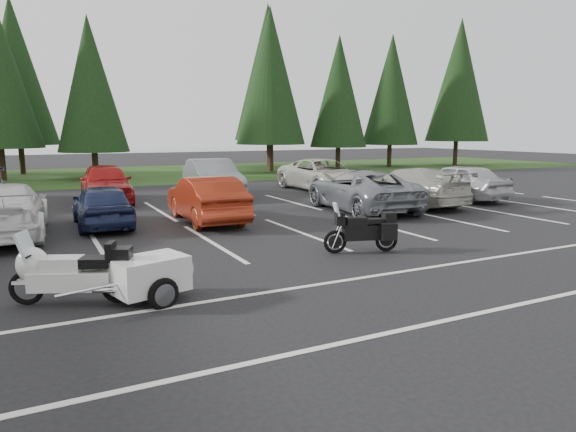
# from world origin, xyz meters

# --- Properties ---
(ground) EXTENTS (120.00, 120.00, 0.00)m
(ground) POSITION_xyz_m (0.00, 0.00, 0.00)
(ground) COLOR black
(ground) RESTS_ON ground
(grass_strip) EXTENTS (80.00, 16.00, 0.01)m
(grass_strip) POSITION_xyz_m (0.00, 24.00, 0.01)
(grass_strip) COLOR #1C3611
(grass_strip) RESTS_ON ground
(lake_water) EXTENTS (70.00, 50.00, 0.02)m
(lake_water) POSITION_xyz_m (4.00, 55.00, 0.00)
(lake_water) COLOR slate
(lake_water) RESTS_ON ground
(stall_markings) EXTENTS (32.00, 16.00, 0.01)m
(stall_markings) POSITION_xyz_m (0.00, 2.00, 0.00)
(stall_markings) COLOR silver
(stall_markings) RESTS_ON ground
(conifer_5) EXTENTS (4.14, 4.14, 9.63)m
(conifer_5) POSITION_xyz_m (0.00, 21.60, 5.63)
(conifer_5) COLOR #332316
(conifer_5) RESTS_ON ground
(conifer_6) EXTENTS (4.93, 4.93, 11.48)m
(conifer_6) POSITION_xyz_m (12.00, 22.10, 6.71)
(conifer_6) COLOR #332316
(conifer_6) RESTS_ON ground
(conifer_7) EXTENTS (4.27, 4.27, 9.94)m
(conifer_7) POSITION_xyz_m (17.50, 21.80, 5.81)
(conifer_7) COLOR #332316
(conifer_7) RESTS_ON ground
(conifer_8) EXTENTS (4.53, 4.53, 10.56)m
(conifer_8) POSITION_xyz_m (23.00, 22.60, 6.17)
(conifer_8) COLOR #332316
(conifer_8) RESTS_ON ground
(conifer_9) EXTENTS (5.19, 5.19, 12.10)m
(conifer_9) POSITION_xyz_m (29.00, 21.30, 7.07)
(conifer_9) COLOR #332316
(conifer_9) RESTS_ON ground
(conifer_back_b) EXTENTS (4.97, 4.97, 11.58)m
(conifer_back_b) POSITION_xyz_m (-4.00, 27.50, 6.77)
(conifer_back_b) COLOR #332316
(conifer_back_b) RESTS_ON ground
(conifer_back_c) EXTENTS (5.50, 5.50, 12.81)m
(conifer_back_c) POSITION_xyz_m (14.00, 26.80, 7.49)
(conifer_back_c) COLOR #332316
(conifer_back_c) RESTS_ON ground
(car_near_3) EXTENTS (2.37, 5.28, 1.50)m
(car_near_3) POSITION_xyz_m (-4.32, 4.11, 0.75)
(car_near_3) COLOR white
(car_near_3) RESTS_ON ground
(car_near_4) EXTENTS (1.63, 3.91, 1.32)m
(car_near_4) POSITION_xyz_m (-1.72, 4.63, 0.66)
(car_near_4) COLOR #1B2345
(car_near_4) RESTS_ON ground
(car_near_5) EXTENTS (1.65, 4.47, 1.46)m
(car_near_5) POSITION_xyz_m (1.37, 4.11, 0.73)
(car_near_5) COLOR maroon
(car_near_5) RESTS_ON ground
(car_near_6) EXTENTS (2.97, 5.57, 1.49)m
(car_near_6) POSITION_xyz_m (7.16, 3.82, 0.74)
(car_near_6) COLOR gray
(car_near_6) RESTS_ON ground
(car_near_7) EXTENTS (2.36, 5.19, 1.48)m
(car_near_7) POSITION_xyz_m (9.60, 4.07, 0.74)
(car_near_7) COLOR #A8A69A
(car_near_7) RESTS_ON ground
(car_near_8) EXTENTS (2.06, 4.60, 1.53)m
(car_near_8) POSITION_xyz_m (12.54, 4.47, 0.77)
(car_near_8) COLOR #B7B7BC
(car_near_8) RESTS_ON ground
(car_far_2) EXTENTS (2.18, 4.79, 1.59)m
(car_far_2) POSITION_xyz_m (-0.88, 10.26, 0.80)
(car_far_2) COLOR maroon
(car_far_2) RESTS_ON ground
(car_far_3) EXTENTS (2.14, 5.14, 1.65)m
(car_far_3) POSITION_xyz_m (3.58, 10.09, 0.83)
(car_far_3) COLOR slate
(car_far_3) RESTS_ON ground
(car_far_4) EXTENTS (2.61, 5.58, 1.54)m
(car_far_4) POSITION_xyz_m (9.16, 9.97, 0.77)
(car_far_4) COLOR beige
(car_far_4) RESTS_ON ground
(touring_motorcycle) EXTENTS (2.38, 1.55, 1.27)m
(touring_motorcycle) POSITION_xyz_m (-3.12, -2.59, 0.63)
(touring_motorcycle) COLOR silver
(touring_motorcycle) RESTS_ON ground
(cargo_trailer) EXTENTS (1.91, 1.39, 0.79)m
(cargo_trailer) POSITION_xyz_m (-1.93, -3.05, 0.40)
(cargo_trailer) COLOR silver
(cargo_trailer) RESTS_ON ground
(adventure_motorcycle) EXTENTS (2.15, 1.25, 1.24)m
(adventure_motorcycle) POSITION_xyz_m (3.34, -1.68, 0.62)
(adventure_motorcycle) COLOR black
(adventure_motorcycle) RESTS_ON ground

